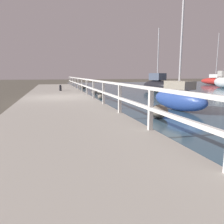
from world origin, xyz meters
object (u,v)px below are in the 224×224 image
sailboat_black (157,85)px  sailboat_blue (179,97)px  mooring_bollard (60,88)px  sailboat_white (224,81)px  sailboat_red (215,81)px

sailboat_black → sailboat_blue: bearing=-121.4°
mooring_bollard → sailboat_white: 19.57m
sailboat_blue → sailboat_white: sailboat_white is taller
sailboat_blue → sailboat_red: 27.68m
mooring_bollard → sailboat_red: (23.78, 9.99, 0.14)m
mooring_bollard → sailboat_white: sailboat_white is taller
sailboat_black → sailboat_white: 11.17m
mooring_bollard → sailboat_white: size_ratio=0.08×
sailboat_blue → sailboat_red: size_ratio=0.79×
sailboat_blue → mooring_bollard: bearing=105.9°
sailboat_black → sailboat_blue: (-3.95, -9.87, -0.08)m
sailboat_white → sailboat_red: (4.50, 6.67, -0.14)m
sailboat_white → mooring_bollard: bearing=-148.5°
sailboat_black → sailboat_blue: sailboat_blue is taller
sailboat_black → sailboat_white: sailboat_white is taller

